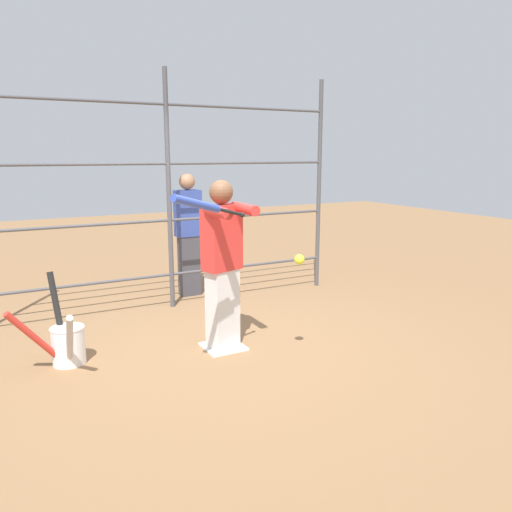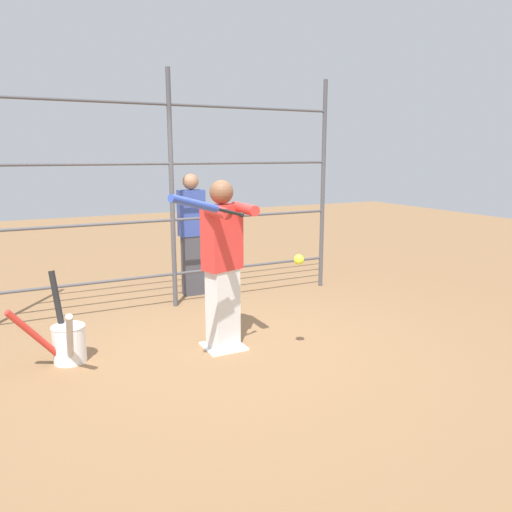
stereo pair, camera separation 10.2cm
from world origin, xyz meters
name	(u,v)px [view 1 (the left image)]	position (x,y,z in m)	size (l,w,h in m)	color
ground_plane	(223,347)	(0.00, 0.00, 0.00)	(24.00, 24.00, 0.00)	olive
home_plate	(223,346)	(0.00, 0.00, 0.01)	(0.40, 0.40, 0.02)	white
fence_backstop	(169,192)	(0.00, -1.60, 1.49)	(4.62, 0.06, 2.98)	#4C4C51
batter	(223,260)	(0.00, 0.02, 0.93)	(0.43, 0.67, 1.71)	silver
baseball_bat_swinging	(203,205)	(0.47, 0.70, 1.55)	(0.82, 0.45, 0.27)	black
softball_in_flight	(299,259)	(-0.49, 0.66, 1.01)	(0.10, 0.10, 0.10)	yellow
bat_bucket	(66,342)	(1.48, -0.31, 0.22)	(0.69, 0.89, 0.86)	white
bystander_behind_fence	(188,233)	(-0.40, -2.02, 0.89)	(0.35, 0.22, 1.70)	#3F3F47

